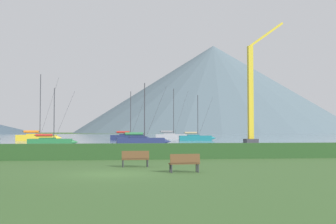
% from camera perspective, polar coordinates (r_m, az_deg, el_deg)
% --- Properties ---
extents(ground_plane, '(1000.00, 1000.00, 0.00)m').
position_cam_1_polar(ground_plane, '(21.56, -7.43, -8.13)').
color(ground_plane, '#3D602D').
extents(harbor_water, '(320.00, 246.00, 0.00)m').
position_cam_1_polar(harbor_water, '(158.47, -7.64, -3.23)').
color(harbor_water, gray).
rests_on(harbor_water, ground_plane).
extents(hedge_line, '(80.00, 1.20, 1.17)m').
position_cam_1_polar(hedge_line, '(32.49, -7.51, -5.18)').
color(hedge_line, '#284C23').
rests_on(hedge_line, ground_plane).
extents(sailboat_slip_0, '(8.76, 3.46, 10.85)m').
position_cam_1_polar(sailboat_slip_0, '(96.10, -5.27, -3.32)').
color(sailboat_slip_0, navy).
rests_on(sailboat_slip_0, harbor_water).
extents(sailboat_slip_1, '(9.33, 3.09, 14.05)m').
position_cam_1_polar(sailboat_slip_1, '(94.77, -16.87, -3.19)').
color(sailboat_slip_1, gold).
rests_on(sailboat_slip_1, harbor_water).
extents(sailboat_slip_3, '(8.06, 2.93, 9.82)m').
position_cam_1_polar(sailboat_slip_3, '(93.05, 3.67, -3.38)').
color(sailboat_slip_3, '#19707A').
rests_on(sailboat_slip_3, harbor_water).
extents(sailboat_slip_6, '(7.10, 2.21, 8.30)m').
position_cam_1_polar(sailboat_slip_6, '(64.30, -15.20, -3.77)').
color(sailboat_slip_6, '#236B38').
rests_on(sailboat_slip_6, harbor_water).
extents(sailboat_slip_8, '(8.01, 2.52, 9.16)m').
position_cam_1_polar(sailboat_slip_8, '(63.39, -3.55, -3.81)').
color(sailboat_slip_8, navy).
rests_on(sailboat_slip_8, harbor_water).
extents(sailboat_slip_10, '(9.17, 3.40, 12.88)m').
position_cam_1_polar(sailboat_slip_10, '(109.96, 0.47, -3.19)').
color(sailboat_slip_10, '#9E9EA3').
rests_on(sailboat_slip_10, harbor_water).
extents(park_bench_near_path, '(1.58, 0.59, 0.95)m').
position_cam_1_polar(park_bench_near_path, '(22.14, 2.19, -6.62)').
color(park_bench_near_path, brown).
rests_on(park_bench_near_path, ground_plane).
extents(park_bench_under_tree, '(1.60, 0.49, 0.95)m').
position_cam_1_polar(park_bench_under_tree, '(25.51, -4.34, -6.07)').
color(park_bench_under_tree, brown).
rests_on(park_bench_under_tree, ground_plane).
extents(dock_crane, '(6.72, 2.00, 20.20)m').
position_cam_1_polar(dock_crane, '(72.00, 10.97, 1.59)').
color(dock_crane, '#333338').
rests_on(dock_crane, ground_plane).
extents(distant_hill_central_peak, '(264.75, 264.75, 83.93)m').
position_cam_1_polar(distant_hill_central_peak, '(417.06, 6.01, 3.01)').
color(distant_hill_central_peak, slate).
rests_on(distant_hill_central_peak, ground_plane).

